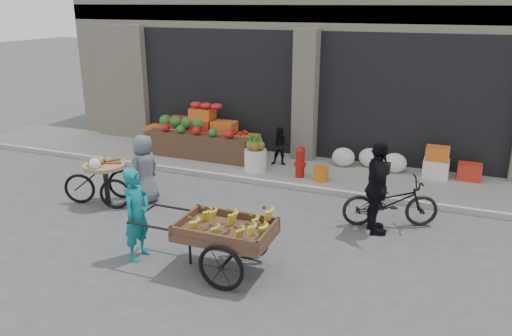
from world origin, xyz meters
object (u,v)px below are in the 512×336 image
at_px(banana_cart, 222,227).
at_px(bicycle, 390,202).
at_px(seated_person, 280,146).
at_px(orange_bucket, 321,174).
at_px(vendor_grey, 145,169).
at_px(cyclist, 377,188).
at_px(fire_hydrant, 300,161).
at_px(pineapple_bin, 255,160).
at_px(tricycle_cart, 105,177).
at_px(vendor_woman, 137,214).

relative_size(banana_cart, bicycle, 1.39).
bearing_deg(seated_person, orange_bucket, -40.26).
distance_m(seated_person, bicycle, 3.66).
bearing_deg(vendor_grey, cyclist, 106.05).
distance_m(fire_hydrant, orange_bucket, 0.55).
relative_size(pineapple_bin, seated_person, 0.56).
relative_size(seated_person, banana_cart, 0.39).
distance_m(fire_hydrant, tricycle_cart, 4.18).
xyz_separation_m(orange_bucket, banana_cart, (-0.39, -4.15, 0.45)).
distance_m(vendor_grey, cyclist, 4.53).
xyz_separation_m(tricycle_cart, vendor_grey, (0.69, 0.36, 0.14)).
bearing_deg(vendor_woman, orange_bucket, -21.96).
xyz_separation_m(banana_cart, vendor_grey, (-2.64, 1.89, -0.02)).
bearing_deg(orange_bucket, vendor_woman, -112.96).
distance_m(tricycle_cart, vendor_grey, 0.79).
bearing_deg(vendor_woman, bicycle, -51.10).
height_order(seated_person, bicycle, seated_person).
distance_m(seated_person, tricycle_cart, 4.17).
distance_m(pineapple_bin, orange_bucket, 1.61).
bearing_deg(tricycle_cart, orange_bucket, 13.91).
xyz_separation_m(pineapple_bin, vendor_grey, (-1.42, -2.36, 0.33)).
height_order(pineapple_bin, cyclist, cyclist).
bearing_deg(seated_person, bicycle, -47.72).
bearing_deg(bicycle, vendor_grey, 77.12).
relative_size(tricycle_cart, bicycle, 0.84).
distance_m(orange_bucket, cyclist, 2.51).
bearing_deg(orange_bucket, vendor_grey, -143.20).
bearing_deg(seated_person, banana_cart, -90.48).
height_order(orange_bucket, vendor_woman, vendor_woman).
height_order(vendor_woman, tricycle_cart, vendor_woman).
bearing_deg(cyclist, banana_cart, 118.03).
bearing_deg(pineapple_bin, banana_cart, -74.07).
bearing_deg(cyclist, seated_person, 24.01).
distance_m(vendor_woman, cyclist, 4.04).
xyz_separation_m(fire_hydrant, cyclist, (1.99, -1.99, 0.33)).
height_order(pineapple_bin, seated_person, seated_person).
xyz_separation_m(pineapple_bin, seated_person, (0.40, 0.60, 0.21)).
xyz_separation_m(banana_cart, tricycle_cart, (-3.33, 1.53, -0.16)).
height_order(pineapple_bin, banana_cart, banana_cart).
bearing_deg(banana_cart, vendor_woman, -175.84).
xyz_separation_m(seated_person, vendor_woman, (-0.61, -4.96, 0.16)).
bearing_deg(banana_cart, pineapple_bin, 105.49).
bearing_deg(cyclist, bicycle, -48.15).
relative_size(vendor_woman, vendor_grey, 1.06).
relative_size(fire_hydrant, seated_person, 0.76).
distance_m(tricycle_cart, bicycle, 5.52).
xyz_separation_m(pineapple_bin, vendor_woman, (-0.21, -4.36, 0.37)).
xyz_separation_m(vendor_grey, bicycle, (4.72, 0.72, -0.25)).
distance_m(fire_hydrant, banana_cart, 4.21).
relative_size(seated_person, vendor_grey, 0.66).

